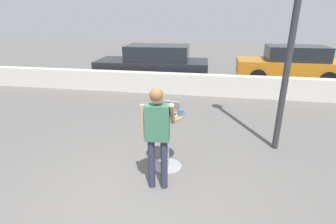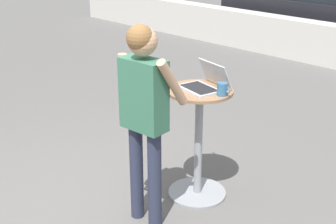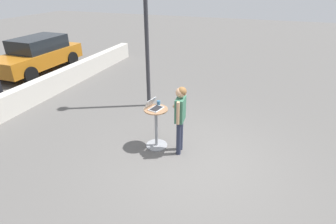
{
  "view_description": "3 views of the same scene",
  "coord_description": "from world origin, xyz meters",
  "px_view_note": "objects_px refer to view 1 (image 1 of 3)",
  "views": [
    {
      "loc": [
        1.01,
        -3.03,
        2.61
      ],
      "look_at": [
        0.35,
        0.6,
        1.24
      ],
      "focal_mm": 28.0,
      "sensor_mm": 36.0,
      "label": 1
    },
    {
      "loc": [
        2.65,
        -1.79,
        2.32
      ],
      "look_at": [
        0.2,
        0.71,
        0.89
      ],
      "focal_mm": 50.0,
      "sensor_mm": 36.0,
      "label": 2
    },
    {
      "loc": [
        -4.73,
        -1.09,
        3.68
      ],
      "look_at": [
        0.18,
        0.72,
        1.02
      ],
      "focal_mm": 28.0,
      "sensor_mm": 36.0,
      "label": 3
    }
  ],
  "objects_px": {
    "coffee_mug": "(180,112)",
    "parked_car_further_down": "(154,63)",
    "standing_person": "(157,128)",
    "parked_car_near_street": "(291,64)",
    "cafe_table": "(167,141)",
    "laptop": "(168,111)"
  },
  "relations": [
    {
      "from": "laptop",
      "to": "coffee_mug",
      "type": "distance_m",
      "value": 0.21
    },
    {
      "from": "coffee_mug",
      "to": "parked_car_further_down",
      "type": "distance_m",
      "value": 6.56
    },
    {
      "from": "laptop",
      "to": "parked_car_further_down",
      "type": "xyz_separation_m",
      "value": [
        -1.71,
        6.23,
        -0.3
      ]
    },
    {
      "from": "coffee_mug",
      "to": "parked_car_further_down",
      "type": "height_order",
      "value": "parked_car_further_down"
    },
    {
      "from": "parked_car_near_street",
      "to": "parked_car_further_down",
      "type": "bearing_deg",
      "value": -171.09
    },
    {
      "from": "cafe_table",
      "to": "parked_car_near_street",
      "type": "xyz_separation_m",
      "value": [
        3.71,
        7.13,
        0.22
      ]
    },
    {
      "from": "parked_car_near_street",
      "to": "parked_car_further_down",
      "type": "relative_size",
      "value": 0.9
    },
    {
      "from": "cafe_table",
      "to": "coffee_mug",
      "type": "distance_m",
      "value": 0.58
    },
    {
      "from": "parked_car_near_street",
      "to": "cafe_table",
      "type": "bearing_deg",
      "value": -117.51
    },
    {
      "from": "laptop",
      "to": "standing_person",
      "type": "xyz_separation_m",
      "value": [
        -0.05,
        -0.65,
        -0.02
      ]
    },
    {
      "from": "coffee_mug",
      "to": "standing_person",
      "type": "xyz_separation_m",
      "value": [
        -0.26,
        -0.62,
        -0.03
      ]
    },
    {
      "from": "coffee_mug",
      "to": "standing_person",
      "type": "height_order",
      "value": "standing_person"
    },
    {
      "from": "coffee_mug",
      "to": "parked_car_near_street",
      "type": "bearing_deg",
      "value": 63.85
    },
    {
      "from": "standing_person",
      "to": "parked_car_near_street",
      "type": "distance_m",
      "value": 8.6
    },
    {
      "from": "coffee_mug",
      "to": "parked_car_further_down",
      "type": "relative_size",
      "value": 0.03
    },
    {
      "from": "coffee_mug",
      "to": "parked_car_near_street",
      "type": "distance_m",
      "value": 7.93
    },
    {
      "from": "laptop",
      "to": "coffee_mug",
      "type": "relative_size",
      "value": 3.33
    },
    {
      "from": "laptop",
      "to": "parked_car_near_street",
      "type": "xyz_separation_m",
      "value": [
        3.7,
        7.08,
        -0.31
      ]
    },
    {
      "from": "laptop",
      "to": "parked_car_further_down",
      "type": "height_order",
      "value": "parked_car_further_down"
    },
    {
      "from": "standing_person",
      "to": "parked_car_near_street",
      "type": "height_order",
      "value": "standing_person"
    },
    {
      "from": "laptop",
      "to": "standing_person",
      "type": "distance_m",
      "value": 0.65
    },
    {
      "from": "laptop",
      "to": "cafe_table",
      "type": "bearing_deg",
      "value": -105.66
    }
  ]
}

